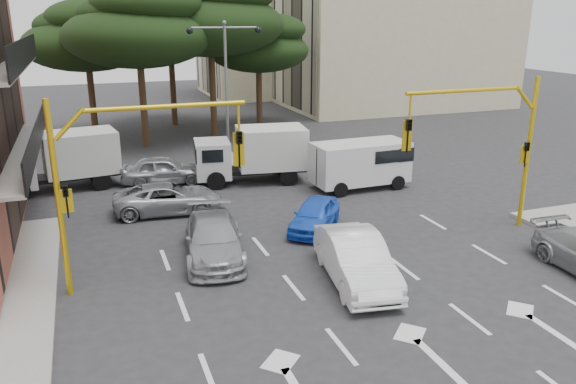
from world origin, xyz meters
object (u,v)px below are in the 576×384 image
(box_truck_b, at_px, (252,155))
(car_silver_cross_b, at_px, (163,170))
(signal_mast_left, at_px, (120,167))
(car_silver_cross_a, at_px, (168,198))
(street_lamp_center, at_px, (226,67))
(car_silver_wagon, at_px, (214,238))
(van_white, at_px, (360,165))
(signal_mast_right, at_px, (493,135))
(car_blue_compact, at_px, (315,215))
(box_truck_a, at_px, (59,162))
(car_white_hatch, at_px, (356,259))

(box_truck_b, bearing_deg, car_silver_cross_b, 82.57)
(signal_mast_left, xyz_separation_m, car_silver_cross_a, (2.21, 6.50, -3.24))
(street_lamp_center, bearing_deg, signal_mast_left, -115.91)
(car_silver_wagon, bearing_deg, car_silver_cross_b, 101.28)
(car_silver_wagon, height_order, van_white, van_white)
(signal_mast_right, height_order, car_blue_compact, signal_mast_right)
(signal_mast_right, distance_m, car_blue_compact, 7.45)
(car_silver_wagon, bearing_deg, box_truck_a, 125.49)
(signal_mast_right, relative_size, car_white_hatch, 1.26)
(street_lamp_center, bearing_deg, signal_mast_right, -64.09)
(car_blue_compact, height_order, car_silver_cross_a, car_silver_cross_a)
(car_silver_wagon, relative_size, box_truck_b, 0.85)
(car_white_hatch, bearing_deg, car_blue_compact, 92.41)
(car_silver_cross_a, relative_size, van_white, 0.99)
(car_blue_compact, bearing_deg, car_silver_cross_a, 179.77)
(car_silver_cross_a, bearing_deg, car_white_hatch, -146.52)
(street_lamp_center, height_order, van_white, street_lamp_center)
(car_silver_wagon, height_order, box_truck_a, box_truck_a)
(van_white, distance_m, box_truck_a, 14.67)
(signal_mast_left, relative_size, car_white_hatch, 1.26)
(car_silver_cross_b, bearing_deg, car_blue_compact, -143.07)
(signal_mast_right, relative_size, car_blue_compact, 1.66)
(signal_mast_right, bearing_deg, box_truck_b, 124.18)
(van_white, relative_size, box_truck_a, 0.83)
(signal_mast_left, relative_size, van_white, 1.28)
(signal_mast_left, xyz_separation_m, box_truck_b, (6.96, 9.79, -2.49))
(car_silver_wagon, bearing_deg, car_white_hatch, -32.96)
(car_silver_cross_a, xyz_separation_m, van_white, (9.45, 0.43, 0.53))
(car_silver_wagon, bearing_deg, car_blue_compact, 24.99)
(car_white_hatch, bearing_deg, signal_mast_right, 27.57)
(street_lamp_center, bearing_deg, car_silver_cross_b, -144.16)
(signal_mast_left, bearing_deg, box_truck_a, 100.60)
(car_silver_wagon, distance_m, car_silver_cross_b, 9.82)
(car_white_hatch, xyz_separation_m, car_silver_cross_a, (-4.61, 8.76, -0.14))
(car_white_hatch, distance_m, van_white, 10.40)
(street_lamp_center, distance_m, box_truck_b, 5.84)
(car_silver_cross_b, height_order, box_truck_b, box_truck_b)
(car_blue_compact, relative_size, van_white, 0.77)
(street_lamp_center, bearing_deg, box_truck_a, -165.83)
(signal_mast_left, xyz_separation_m, car_silver_cross_b, (2.65, 11.01, -3.17))
(car_white_hatch, relative_size, car_silver_wagon, 0.99)
(car_white_hatch, xyz_separation_m, van_white, (4.84, 9.19, 0.39))
(car_silver_cross_b, bearing_deg, signal_mast_left, 174.57)
(signal_mast_left, relative_size, box_truck_b, 1.06)
(box_truck_a, bearing_deg, street_lamp_center, -83.59)
(car_white_hatch, bearing_deg, signal_mast_left, 170.72)
(van_white, bearing_deg, car_blue_compact, -45.23)
(car_blue_compact, distance_m, van_white, 6.24)
(box_truck_a, relative_size, box_truck_b, 1.00)
(street_lamp_center, relative_size, car_silver_wagon, 1.61)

